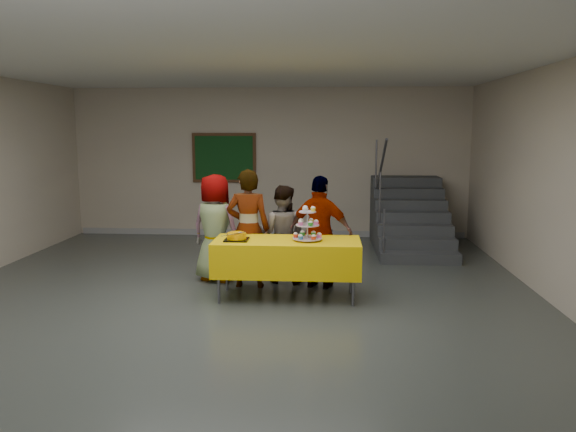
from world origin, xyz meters
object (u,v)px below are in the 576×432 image
at_px(cupcake_stand, 307,228).
at_px(noticeboard, 224,158).
at_px(schoolchild_d, 320,232).
at_px(schoolchild_b, 248,229).
at_px(bear_cake, 237,236).
at_px(schoolchild_c, 282,234).
at_px(schoolchild_a, 215,228).
at_px(staircase, 408,220).
at_px(bake_table, 287,256).

distance_m(cupcake_stand, noticeboard, 4.70).
bearing_deg(schoolchild_d, schoolchild_b, 19.36).
bearing_deg(cupcake_stand, schoolchild_b, 147.78).
bearing_deg(bear_cake, schoolchild_c, 58.71).
xyz_separation_m(schoolchild_a, staircase, (3.12, 2.63, -0.28)).
xyz_separation_m(bake_table, schoolchild_c, (-0.12, 0.79, 0.14)).
bearing_deg(bake_table, schoolchild_c, 99.03).
bearing_deg(schoolchild_d, bake_table, 69.51).
height_order(schoolchild_a, staircase, staircase).
xyz_separation_m(cupcake_stand, schoolchild_d, (0.16, 0.55, -0.16)).
distance_m(bake_table, bear_cake, 0.70).
xyz_separation_m(schoolchild_c, schoolchild_d, (0.55, -0.26, 0.08)).
relative_size(schoolchild_a, schoolchild_d, 0.99).
bearing_deg(bake_table, noticeboard, 110.36).
bearing_deg(cupcake_stand, noticeboard, 113.32).
height_order(cupcake_stand, noticeboard, noticeboard).
relative_size(schoolchild_a, noticeboard, 1.19).
xyz_separation_m(schoolchild_b, staircase, (2.61, 2.92, -0.33)).
relative_size(bear_cake, schoolchild_a, 0.23).
height_order(cupcake_stand, bear_cake, cupcake_stand).
distance_m(cupcake_stand, staircase, 3.90).
relative_size(schoolchild_c, staircase, 0.58).
bearing_deg(cupcake_stand, schoolchild_a, 149.10).
relative_size(bake_table, schoolchild_d, 1.21).
distance_m(schoolchild_a, schoolchild_d, 1.53).
xyz_separation_m(bear_cake, schoolchild_a, (-0.45, 0.85, -0.06)).
height_order(bear_cake, noticeboard, noticeboard).
distance_m(bear_cake, staircase, 4.41).
relative_size(bear_cake, staircase, 0.15).
distance_m(bake_table, noticeboard, 4.66).
bearing_deg(schoolchild_c, bear_cake, 71.56).
relative_size(bake_table, staircase, 0.78).
distance_m(cupcake_stand, schoolchild_a, 1.58).
relative_size(cupcake_stand, staircase, 0.19).
bearing_deg(noticeboard, staircase, -13.02).
distance_m(bear_cake, noticeboard, 4.49).
distance_m(bear_cake, schoolchild_b, 0.58).
xyz_separation_m(schoolchild_a, schoolchild_d, (1.51, -0.26, 0.00)).
bearing_deg(schoolchild_c, cupcake_stand, 128.63).
distance_m(schoolchild_b, staircase, 3.93).
bearing_deg(schoolchild_b, schoolchild_d, -178.64).
bearing_deg(schoolchild_b, bake_table, 138.53).
distance_m(schoolchild_c, noticeboard, 3.87).
relative_size(schoolchild_b, noticeboard, 1.26).
bearing_deg(schoolchild_d, staircase, -100.94).
height_order(schoolchild_c, staircase, staircase).
distance_m(bake_table, staircase, 3.98).
xyz_separation_m(bake_table, schoolchild_d, (0.42, 0.53, 0.22)).
bearing_deg(noticeboard, bear_cake, -77.74).
relative_size(cupcake_stand, bear_cake, 1.24).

